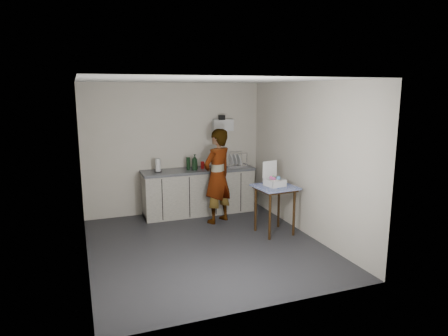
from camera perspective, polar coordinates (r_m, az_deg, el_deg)
name	(u,v)px	position (r m, az deg, el deg)	size (l,w,h in m)	color
ground	(206,246)	(6.54, -2.60, -11.02)	(4.00, 4.00, 0.00)	#25252A
wall_back	(175,149)	(8.06, -7.05, 2.75)	(3.60, 0.02, 2.60)	beige
wall_right	(305,159)	(6.92, 11.56, 1.22)	(0.02, 4.00, 2.60)	beige
wall_left	(83,175)	(5.88, -19.54, -0.93)	(0.02, 4.00, 2.60)	beige
ceiling	(204,81)	(6.06, -2.82, 12.36)	(3.60, 4.00, 0.01)	white
kitchen_counter	(199,193)	(8.06, -3.65, -3.53)	(2.24, 0.62, 0.91)	black
wall_shelf	(223,125)	(8.23, -0.19, 6.13)	(0.42, 0.18, 0.37)	white
side_table	(275,192)	(6.91, 7.29, -3.45)	(0.70, 0.70, 0.84)	#341E0B
standing_man	(217,176)	(7.41, -0.94, -1.17)	(0.65, 0.42, 1.77)	#B2A593
soap_bottle	(195,162)	(7.83, -4.20, 0.84)	(0.12, 0.12, 0.32)	black
soda_can	(203,165)	(8.01, -3.09, 0.43)	(0.07, 0.07, 0.14)	red
dark_bottle	(188,164)	(7.87, -5.13, 0.64)	(0.07, 0.07, 0.25)	black
paper_towel	(158,166)	(7.74, -9.41, 0.33)	(0.15, 0.15, 0.26)	black
dish_rack	(235,163)	(8.24, 1.62, 0.73)	(0.42, 0.31, 0.29)	white
bakery_box	(274,180)	(6.89, 7.16, -1.78)	(0.34, 0.35, 0.41)	white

